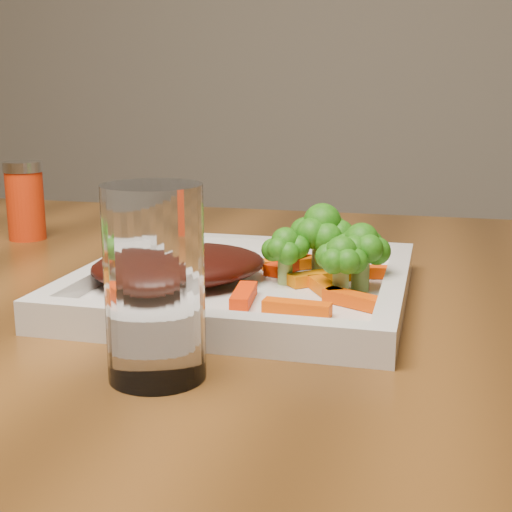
% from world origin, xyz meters
% --- Properties ---
extents(plate, '(0.27, 0.27, 0.01)m').
position_xyz_m(plate, '(0.30, 0.00, 0.76)').
color(plate, silver).
rests_on(plate, dining_table).
extents(steak, '(0.19, 0.18, 0.03)m').
position_xyz_m(steak, '(0.25, -0.00, 0.78)').
color(steak, '#350B08').
rests_on(steak, plate).
extents(broccoli_0, '(0.07, 0.07, 0.07)m').
position_xyz_m(broccoli_0, '(0.36, 0.04, 0.80)').
color(broccoli_0, '#1C7413').
rests_on(broccoli_0, plate).
extents(broccoli_1, '(0.07, 0.07, 0.06)m').
position_xyz_m(broccoli_1, '(0.40, 0.01, 0.79)').
color(broccoli_1, '#216110').
rests_on(broccoli_1, plate).
extents(broccoli_2, '(0.06, 0.06, 0.06)m').
position_xyz_m(broccoli_2, '(0.39, -0.02, 0.79)').
color(broccoli_2, '#307A14').
rests_on(broccoli_2, plate).
extents(broccoli_3, '(0.05, 0.05, 0.06)m').
position_xyz_m(broccoli_3, '(0.34, 0.01, 0.79)').
color(broccoli_3, '#2E7814').
rests_on(broccoli_3, plate).
extents(carrot_0, '(0.05, 0.02, 0.01)m').
position_xyz_m(carrot_0, '(0.36, -0.07, 0.77)').
color(carrot_0, '#E14903').
rests_on(carrot_0, plate).
extents(carrot_1, '(0.05, 0.04, 0.01)m').
position_xyz_m(carrot_1, '(0.40, -0.04, 0.77)').
color(carrot_1, '#D74203').
rests_on(carrot_1, plate).
extents(carrot_2, '(0.02, 0.05, 0.01)m').
position_xyz_m(carrot_2, '(0.32, -0.05, 0.77)').
color(carrot_2, red).
rests_on(carrot_2, plate).
extents(carrot_3, '(0.05, 0.02, 0.01)m').
position_xyz_m(carrot_3, '(0.41, 0.05, 0.77)').
color(carrot_3, '#E93E03').
rests_on(carrot_3, plate).
extents(carrot_4, '(0.05, 0.04, 0.01)m').
position_xyz_m(carrot_4, '(0.33, 0.06, 0.77)').
color(carrot_4, '#F25D03').
rests_on(carrot_4, plate).
extents(carrot_5, '(0.04, 0.05, 0.01)m').
position_xyz_m(carrot_5, '(0.37, -0.01, 0.77)').
color(carrot_5, '#D65903').
rests_on(carrot_5, plate).
extents(carrot_6, '(0.05, 0.05, 0.01)m').
position_xyz_m(carrot_6, '(0.37, 0.02, 0.77)').
color(carrot_6, '#D66D03').
rests_on(carrot_6, plate).
extents(spice_shaker, '(0.06, 0.06, 0.09)m').
position_xyz_m(spice_shaker, '(-0.01, 0.18, 0.80)').
color(spice_shaker, red).
rests_on(spice_shaker, dining_table).
extents(drinking_glass, '(0.06, 0.06, 0.12)m').
position_xyz_m(drinking_glass, '(0.30, -0.18, 0.81)').
color(drinking_glass, white).
rests_on(drinking_glass, dining_table).
extents(carrot_7, '(0.04, 0.06, 0.01)m').
position_xyz_m(carrot_7, '(0.33, 0.06, 0.77)').
color(carrot_7, red).
rests_on(carrot_7, plate).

